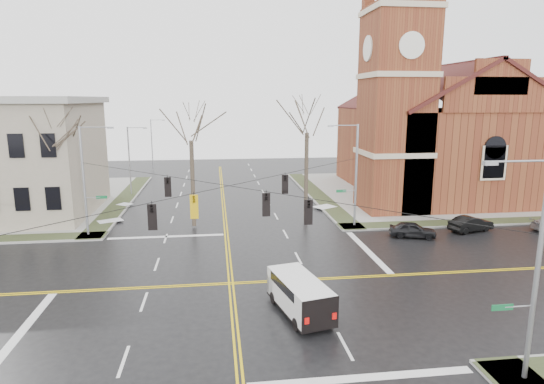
{
  "coord_description": "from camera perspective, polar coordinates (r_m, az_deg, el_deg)",
  "views": [
    {
      "loc": [
        -0.79,
        -26.68,
        11.28
      ],
      "look_at": [
        3.34,
        6.0,
        4.51
      ],
      "focal_mm": 30.0,
      "sensor_mm": 36.0,
      "label": 1
    }
  ],
  "objects": [
    {
      "name": "road_markings",
      "position": [
        28.98,
        -5.17,
        -11.34
      ],
      "size": [
        100.0,
        100.0,
        0.01
      ],
      "color": "gold",
      "rests_on": "ground"
    },
    {
      "name": "signal_pole_se",
      "position": [
        20.43,
        30.0,
        -8.06
      ],
      "size": [
        2.75,
        0.22,
        9.0
      ],
      "color": "gray",
      "rests_on": "ground"
    },
    {
      "name": "span_wires",
      "position": [
        27.17,
        -5.41,
        0.78
      ],
      "size": [
        23.02,
        23.02,
        0.03
      ],
      "color": "black",
      "rests_on": "ground"
    },
    {
      "name": "ground",
      "position": [
        28.98,
        -5.17,
        -11.35
      ],
      "size": [
        120.0,
        120.0,
        0.0
      ],
      "primitive_type": "plane",
      "color": "black",
      "rests_on": "ground"
    },
    {
      "name": "tree_ne",
      "position": [
        41.25,
        4.41,
        8.16
      ],
      "size": [
        4.0,
        4.0,
        12.2
      ],
      "color": "#3D3127",
      "rests_on": "ground"
    },
    {
      "name": "streetlight_north_b",
      "position": [
        75.64,
        -14.75,
        6.07
      ],
      "size": [
        2.3,
        0.2,
        8.0
      ],
      "color": "gray",
      "rests_on": "ground"
    },
    {
      "name": "tree_nw_far",
      "position": [
        42.14,
        -25.09,
        5.76
      ],
      "size": [
        4.0,
        4.0,
        10.74
      ],
      "color": "#3D3127",
      "rests_on": "ground"
    },
    {
      "name": "parked_car_a",
      "position": [
        39.52,
        17.23,
        -4.54
      ],
      "size": [
        4.07,
        2.59,
        1.29
      ],
      "primitive_type": "imported",
      "rotation": [
        0.0,
        0.0,
        1.27
      ],
      "color": "black",
      "rests_on": "ground"
    },
    {
      "name": "signal_pole_nw",
      "position": [
        40.11,
        -22.33,
        1.65
      ],
      "size": [
        2.75,
        0.22,
        9.0
      ],
      "color": "gray",
      "rests_on": "ground"
    },
    {
      "name": "streetlight_north_a",
      "position": [
        55.98,
        -17.34,
        4.09
      ],
      "size": [
        2.3,
        0.2,
        8.0
      ],
      "color": "gray",
      "rests_on": "ground"
    },
    {
      "name": "signal_pole_ne",
      "position": [
        40.56,
        10.28,
        2.44
      ],
      "size": [
        2.75,
        0.22,
        9.0
      ],
      "color": "gray",
      "rests_on": "ground"
    },
    {
      "name": "traffic_signals",
      "position": [
        26.67,
        -5.33,
        -1.07
      ],
      "size": [
        8.21,
        8.26,
        1.3
      ],
      "color": "black",
      "rests_on": "ground"
    },
    {
      "name": "parked_car_b",
      "position": [
        43.03,
        23.69,
        -3.67
      ],
      "size": [
        4.29,
        2.51,
        1.34
      ],
      "primitive_type": "imported",
      "rotation": [
        0.0,
        0.0,
        1.86
      ],
      "color": "black",
      "rests_on": "ground"
    },
    {
      "name": "tree_nw_near",
      "position": [
        39.9,
        -10.13,
        7.09
      ],
      "size": [
        4.0,
        4.0,
        11.41
      ],
      "color": "#3D3127",
      "rests_on": "ground"
    },
    {
      "name": "sidewalks",
      "position": [
        28.95,
        -5.17,
        -11.21
      ],
      "size": [
        80.0,
        80.0,
        0.17
      ],
      "color": "gray",
      "rests_on": "ground"
    },
    {
      "name": "cargo_van",
      "position": [
        24.91,
        3.31,
        -12.44
      ],
      "size": [
        3.03,
        5.35,
        1.92
      ],
      "rotation": [
        0.0,
        0.0,
        0.22
      ],
      "color": "white",
      "rests_on": "ground"
    },
    {
      "name": "church",
      "position": [
        57.53,
        19.38,
        8.13
      ],
      "size": [
        24.28,
        27.48,
        27.5
      ],
      "color": "maroon",
      "rests_on": "ground"
    }
  ]
}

